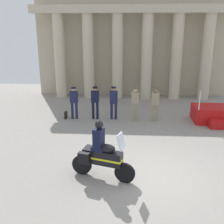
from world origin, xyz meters
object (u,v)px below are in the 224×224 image
object	(u,v)px
officer_in_row_2	(114,100)
officer_in_row_3	(135,101)
officer_in_row_0	(74,100)
motorcycle_with_rider	(100,154)
officer_in_row_1	(95,100)
briefcase_on_ground	(66,115)
reviewing_stand	(219,115)
officer_in_row_4	(155,102)

from	to	relation	value
officer_in_row_2	officer_in_row_3	world-z (taller)	officer_in_row_3
officer_in_row_0	motorcycle_with_rider	size ratio (longest dim) A/B	0.82
officer_in_row_1	motorcycle_with_rider	xyz separation A→B (m)	(0.85, -5.67, -0.20)
officer_in_row_2	briefcase_on_ground	bearing A→B (deg)	3.06
officer_in_row_0	officer_in_row_2	xyz separation A→B (m)	(2.02, 0.03, 0.02)
officer_in_row_3	motorcycle_with_rider	distance (m)	5.65
officer_in_row_3	motorcycle_with_rider	world-z (taller)	motorcycle_with_rider
reviewing_stand	motorcycle_with_rider	bearing A→B (deg)	-133.74
reviewing_stand	officer_in_row_0	distance (m)	7.27
officer_in_row_0	briefcase_on_ground	bearing A→B (deg)	0.54
motorcycle_with_rider	officer_in_row_1	bearing A→B (deg)	115.92
officer_in_row_3	officer_in_row_1	bearing A→B (deg)	-1.37
officer_in_row_0	motorcycle_with_rider	xyz separation A→B (m)	(1.92, -5.65, -0.18)
officer_in_row_0	officer_in_row_1	size ratio (longest dim) A/B	0.98
reviewing_stand	briefcase_on_ground	world-z (taller)	reviewing_stand
officer_in_row_2	officer_in_row_4	bearing A→B (deg)	179.06
officer_in_row_0	officer_in_row_3	size ratio (longest dim) A/B	0.98
briefcase_on_ground	officer_in_row_2	bearing A→B (deg)	0.28
officer_in_row_4	briefcase_on_ground	bearing A→B (deg)	1.24
officer_in_row_2	officer_in_row_4	xyz separation A→B (m)	(2.07, -0.13, -0.00)
officer_in_row_2	briefcase_on_ground	xyz separation A→B (m)	(-2.49, -0.01, -0.82)
reviewing_stand	officer_in_row_3	distance (m)	4.19
officer_in_row_3	motorcycle_with_rider	bearing A→B (deg)	80.77
officer_in_row_1	officer_in_row_2	size ratio (longest dim) A/B	0.99
officer_in_row_0	officer_in_row_4	distance (m)	4.09
reviewing_stand	officer_in_row_3	bearing A→B (deg)	-179.57
officer_in_row_3	briefcase_on_ground	xyz separation A→B (m)	(-3.56, 0.15, -0.82)
officer_in_row_4	officer_in_row_0	bearing A→B (deg)	1.32
officer_in_row_1	officer_in_row_4	distance (m)	3.02
officer_in_row_1	officer_in_row_3	size ratio (longest dim) A/B	0.99
officer_in_row_3	briefcase_on_ground	world-z (taller)	officer_in_row_3
officer_in_row_0	officer_in_row_4	xyz separation A→B (m)	(4.09, -0.10, 0.02)
reviewing_stand	officer_in_row_4	bearing A→B (deg)	-179.86
officer_in_row_4	motorcycle_with_rider	bearing A→B (deg)	71.44
reviewing_stand	officer_in_row_1	bearing A→B (deg)	178.93
reviewing_stand	officer_in_row_1	size ratio (longest dim) A/B	1.45
reviewing_stand	officer_in_row_4	xyz separation A→B (m)	(-3.15, -0.01, 0.62)
officer_in_row_4	motorcycle_with_rider	world-z (taller)	motorcycle_with_rider
officer_in_row_1	motorcycle_with_rider	bearing A→B (deg)	101.27
officer_in_row_3	officer_in_row_4	xyz separation A→B (m)	(0.99, 0.02, -0.01)
officer_in_row_1	motorcycle_with_rider	size ratio (longest dim) A/B	0.83
officer_in_row_2	officer_in_row_4	size ratio (longest dim) A/B	1.00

